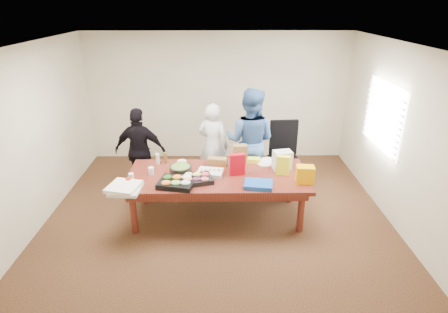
{
  "coord_description": "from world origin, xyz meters",
  "views": [
    {
      "loc": [
        0.04,
        -5.11,
        3.25
      ],
      "look_at": [
        0.1,
        0.1,
        1.01
      ],
      "focal_mm": 29.21,
      "sensor_mm": 36.0,
      "label": 1
    }
  ],
  "objects_px": {
    "person_right": "(250,141)",
    "sheet_cake": "(210,173)",
    "office_chair": "(284,159)",
    "salad_bowl": "(181,170)",
    "person_center": "(213,146)",
    "conference_table": "(218,196)"
  },
  "relations": [
    {
      "from": "person_center",
      "to": "sheet_cake",
      "type": "xyz_separation_m",
      "value": [
        -0.03,
        -1.11,
        -0.01
      ]
    },
    {
      "from": "conference_table",
      "to": "salad_bowl",
      "type": "height_order",
      "value": "salad_bowl"
    },
    {
      "from": "sheet_cake",
      "to": "office_chair",
      "type": "bearing_deg",
      "value": 44.88
    },
    {
      "from": "person_right",
      "to": "sheet_cake",
      "type": "distance_m",
      "value": 1.18
    },
    {
      "from": "person_right",
      "to": "salad_bowl",
      "type": "distance_m",
      "value": 1.45
    },
    {
      "from": "office_chair",
      "to": "salad_bowl",
      "type": "height_order",
      "value": "office_chair"
    },
    {
      "from": "office_chair",
      "to": "sheet_cake",
      "type": "distance_m",
      "value": 1.61
    },
    {
      "from": "person_right",
      "to": "sheet_cake",
      "type": "height_order",
      "value": "person_right"
    },
    {
      "from": "conference_table",
      "to": "office_chair",
      "type": "relative_size",
      "value": 2.31
    },
    {
      "from": "salad_bowl",
      "to": "person_center",
      "type": "bearing_deg",
      "value": 64.33
    },
    {
      "from": "person_center",
      "to": "person_right",
      "type": "xyz_separation_m",
      "value": [
        0.66,
        -0.17,
        0.15
      ]
    },
    {
      "from": "person_right",
      "to": "conference_table",
      "type": "bearing_deg",
      "value": 77.37
    },
    {
      "from": "sheet_cake",
      "to": "person_right",
      "type": "bearing_deg",
      "value": 64.38
    },
    {
      "from": "sheet_cake",
      "to": "salad_bowl",
      "type": "relative_size",
      "value": 1.1
    },
    {
      "from": "conference_table",
      "to": "office_chair",
      "type": "xyz_separation_m",
      "value": [
        1.21,
        0.9,
        0.23
      ]
    },
    {
      "from": "conference_table",
      "to": "sheet_cake",
      "type": "height_order",
      "value": "sheet_cake"
    },
    {
      "from": "salad_bowl",
      "to": "sheet_cake",
      "type": "bearing_deg",
      "value": -8.71
    },
    {
      "from": "conference_table",
      "to": "office_chair",
      "type": "distance_m",
      "value": 1.53
    },
    {
      "from": "person_center",
      "to": "person_right",
      "type": "bearing_deg",
      "value": -172.04
    },
    {
      "from": "conference_table",
      "to": "person_right",
      "type": "bearing_deg",
      "value": 58.47
    },
    {
      "from": "sheet_cake",
      "to": "salad_bowl",
      "type": "distance_m",
      "value": 0.47
    },
    {
      "from": "office_chair",
      "to": "salad_bowl",
      "type": "distance_m",
      "value": 1.98
    }
  ]
}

